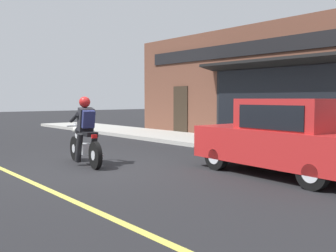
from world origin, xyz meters
The scene contains 6 objects.
ground_plane centered at (0.00, 0.00, 0.00)m, with size 80.00×80.00×0.00m, color black.
sidewalk_curb centered at (5.44, 3.00, 0.07)m, with size 2.60×22.00×0.14m, color #ADAAA3.
storefront_building centered at (6.97, 1.49, 2.11)m, with size 1.25×11.85×4.20m.
motorcycle_with_rider centered at (-0.09, 0.45, 0.68)m, with size 0.64×2.01×1.62m.
car_hatchback centered at (2.49, -3.29, 0.77)m, with size 1.85×3.87×1.57m.
traffic_cone centered at (5.46, -0.45, 0.43)m, with size 0.36×0.36×0.60m.
Camera 1 is at (-4.44, -7.94, 1.57)m, focal length 42.00 mm.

